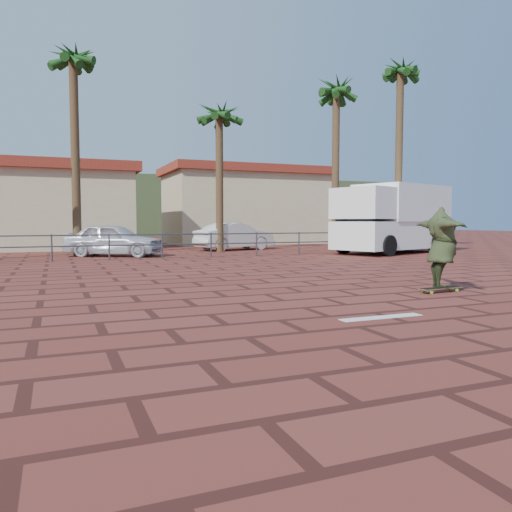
# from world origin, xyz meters

# --- Properties ---
(ground) EXTENTS (120.00, 120.00, 0.00)m
(ground) POSITION_xyz_m (0.00, 0.00, 0.00)
(ground) COLOR maroon
(ground) RESTS_ON ground
(paint_stripe) EXTENTS (1.40, 0.22, 0.01)m
(paint_stripe) POSITION_xyz_m (0.70, -1.20, 0.00)
(paint_stripe) COLOR white
(paint_stripe) RESTS_ON ground
(guardrail) EXTENTS (24.06, 0.06, 1.00)m
(guardrail) POSITION_xyz_m (0.00, 12.00, 0.68)
(guardrail) COLOR #47494F
(guardrail) RESTS_ON ground
(palm_left) EXTENTS (2.40, 2.40, 9.45)m
(palm_left) POSITION_xyz_m (-3.00, 15.00, 7.95)
(palm_left) COLOR brown
(palm_left) RESTS_ON ground
(palm_center) EXTENTS (2.40, 2.40, 7.75)m
(palm_center) POSITION_xyz_m (3.50, 15.50, 6.36)
(palm_center) COLOR brown
(palm_center) RESTS_ON ground
(palm_right) EXTENTS (2.40, 2.40, 9.05)m
(palm_right) POSITION_xyz_m (9.00, 14.00, 7.58)
(palm_right) COLOR brown
(palm_right) RESTS_ON ground
(palm_far_right) EXTENTS (2.40, 2.40, 10.05)m
(palm_far_right) POSITION_xyz_m (12.00, 13.00, 8.51)
(palm_far_right) COLOR brown
(palm_far_right) RESTS_ON ground
(building_west) EXTENTS (12.60, 7.60, 4.50)m
(building_west) POSITION_xyz_m (-6.00, 22.00, 2.28)
(building_west) COLOR beige
(building_west) RESTS_ON ground
(building_east) EXTENTS (10.60, 6.60, 5.00)m
(building_east) POSITION_xyz_m (8.00, 24.00, 2.54)
(building_east) COLOR beige
(building_east) RESTS_ON ground
(hill_front) EXTENTS (70.00, 18.00, 6.00)m
(hill_front) POSITION_xyz_m (0.00, 50.00, 3.00)
(hill_front) COLOR #384C28
(hill_front) RESTS_ON ground
(longboard) EXTENTS (1.06, 0.31, 0.10)m
(longboard) POSITION_xyz_m (3.46, 0.57, 0.08)
(longboard) COLOR olive
(longboard) RESTS_ON ground
(skateboarder) EXTENTS (1.13, 2.11, 1.66)m
(skateboarder) POSITION_xyz_m (3.46, 0.57, 0.93)
(skateboarder) COLOR #323E21
(skateboarder) RESTS_ON longboard
(campervan) EXTENTS (6.52, 4.33, 3.12)m
(campervan) POSITION_xyz_m (10.57, 11.52, 1.64)
(campervan) COLOR white
(campervan) RESTS_ON ground
(car_silver) EXTENTS (4.33, 3.36, 1.38)m
(car_silver) POSITION_xyz_m (-1.60, 14.09, 0.69)
(car_silver) COLOR silver
(car_silver) RESTS_ON ground
(car_white) EXTENTS (4.42, 2.54, 1.38)m
(car_white) POSITION_xyz_m (4.62, 16.50, 0.69)
(car_white) COLOR silver
(car_white) RESTS_ON ground
(street_sign) EXTENTS (0.46, 0.06, 2.28)m
(street_sign) POSITION_xyz_m (12.00, 12.00, 1.59)
(street_sign) COLOR gray
(street_sign) RESTS_ON ground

